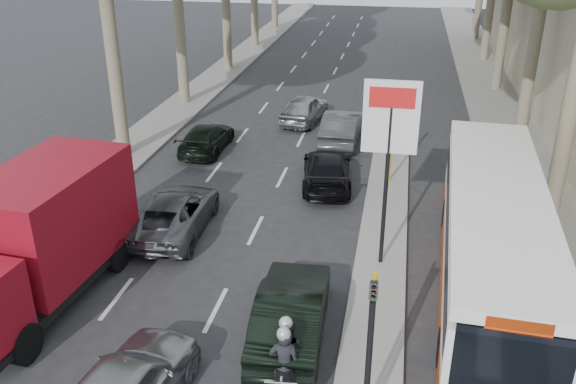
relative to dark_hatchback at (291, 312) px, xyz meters
name	(u,v)px	position (x,y,z in m)	size (l,w,h in m)	color
ground	(228,364)	(-1.26, -1.27, -0.74)	(120.00, 120.00, 0.00)	#28282B
sidewalk_right	(492,93)	(7.34, 23.73, -0.68)	(3.20, 70.00, 0.12)	gray
median_left	(227,69)	(-9.26, 26.73, -0.68)	(2.40, 64.00, 0.12)	gray
traffic_island	(388,183)	(1.99, 9.73, -0.66)	(1.50, 26.00, 0.16)	gray
billboard	(389,149)	(1.99, 3.73, 2.96)	(1.50, 12.10, 5.60)	yellow
traffic_light_island	(371,334)	(1.99, -2.77, 1.74)	(0.16, 0.41, 3.60)	black
dark_hatchback	(291,312)	(0.00, 0.00, 0.00)	(1.57, 4.51, 1.49)	black
queue_car_a	(174,212)	(-4.76, 4.73, -0.09)	(2.17, 4.72, 1.31)	#52545A
queue_car_b	(327,170)	(-0.34, 9.30, -0.10)	(1.80, 4.42, 1.28)	black
queue_car_c	(304,108)	(-2.44, 16.83, -0.05)	(1.63, 4.04, 1.38)	#A2A3AA
queue_car_d	(342,127)	(-0.29, 14.18, -0.01)	(1.55, 4.43, 1.46)	#494C50
queue_car_e	(206,138)	(-5.98, 11.99, -0.15)	(1.66, 4.08, 1.18)	black
red_truck	(38,237)	(-6.80, 0.48, 1.11)	(2.98, 6.75, 3.51)	black
city_bus	(493,236)	(4.94, 3.24, 0.83)	(3.11, 11.48, 2.99)	#D93D0C
motorcycle	(285,361)	(0.21, -1.92, 0.13)	(0.86, 2.26, 1.92)	black
pedestrian_near	(542,236)	(6.48, 4.39, 0.36)	(1.16, 0.57, 1.98)	#3A3149
pedestrian_far	(505,144)	(6.55, 12.61, 0.21)	(1.07, 0.48, 1.66)	#675E4D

